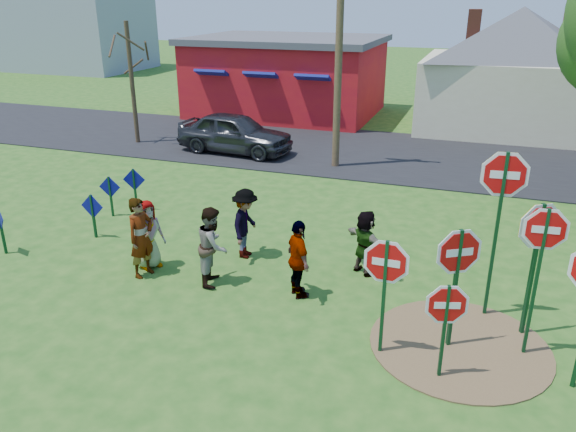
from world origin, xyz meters
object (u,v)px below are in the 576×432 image
Objects in this scene: stop_sign_a at (385,272)px; utility_pole at (339,43)px; stop_sign_c at (542,249)px; stop_sign_d at (538,237)px; person_a at (148,234)px; person_b at (141,237)px; suv at (235,133)px; stop_sign_b at (502,193)px.

utility_pole reaches higher than stop_sign_a.
utility_pole is (-6.11, 10.05, 2.34)m from stop_sign_c.
stop_sign_d is (-0.01, 0.65, -0.06)m from stop_sign_c.
stop_sign_a is at bearing -77.35° from person_a.
stop_sign_a reaches higher than person_a.
stop_sign_a is 1.25× the size of person_b.
stop_sign_d reaches higher than suv.
stop_sign_a is 5.93m from person_a.
stop_sign_a is 13.87m from suv.
stop_sign_a is 0.28× the size of utility_pole.
stop_sign_c is at bearing -121.36° from stop_sign_d.
utility_pole reaches higher than stop_sign_b.
utility_pole reaches higher than person_b.
stop_sign_d reaches higher than person_a.
stop_sign_a is 2.76m from stop_sign_b.
stop_sign_d is 8.03m from person_b.
stop_sign_c is 14.83m from suv.
stop_sign_d is (0.67, -0.49, -0.58)m from stop_sign_b.
stop_sign_d is at bearing 84.30° from stop_sign_c.
stop_sign_c is at bearing -67.43° from person_a.
stop_sign_c is 8.20m from person_a.
stop_sign_d is 1.49× the size of person_b.
person_b is (-5.57, 1.14, -0.66)m from stop_sign_a.
stop_sign_a is at bearing -168.60° from stop_sign_c.
stop_sign_b is at bearing 49.23° from stop_sign_a.
stop_sign_b is 1.27× the size of stop_sign_d.
stop_sign_b is at bearing -59.09° from person_a.
suv is at bearing 127.56° from stop_sign_c.
suv is at bearing 103.68° from stop_sign_d.
stop_sign_c is 0.65m from stop_sign_d.
stop_sign_c reaches higher than stop_sign_d.
stop_sign_a reaches higher than person_b.
suv is 0.55× the size of utility_pole.
stop_sign_c is 1.05× the size of stop_sign_d.
person_a is (-8.07, 0.76, -1.22)m from stop_sign_c.
stop_sign_c is 1.76× the size of person_a.
stop_sign_c reaches higher than suv.
stop_sign_b is 7.50m from person_b.
suv is (-10.35, 10.55, -1.21)m from stop_sign_c.
stop_sign_d is at bearing -128.70° from suv.
suv is 5.55m from utility_pole.
stop_sign_d is (2.38, 1.44, 0.39)m from stop_sign_a.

